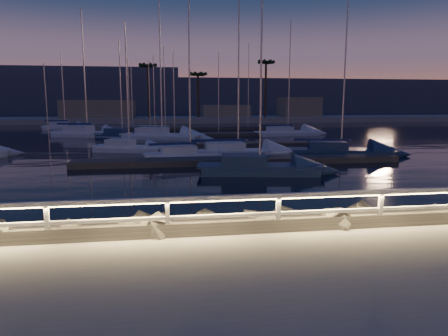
{
  "coord_description": "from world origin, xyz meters",
  "views": [
    {
      "loc": [
        -5.03,
        -10.21,
        3.51
      ],
      "look_at": [
        -2.9,
        4.0,
        1.13
      ],
      "focal_mm": 32.0,
      "sensor_mm": 36.0,
      "label": 1
    }
  ],
  "objects_px": {
    "sailboat_l": "(286,132)",
    "sailboat_n": "(86,133)",
    "sailboat_h": "(338,151)",
    "sailboat_c": "(235,152)",
    "sailboat_i": "(121,134)",
    "sailboat_g": "(160,135)",
    "sailboat_f": "(188,154)",
    "sailboat_m": "(64,126)",
    "sailboat_b": "(256,167)",
    "sailboat_a": "(128,147)",
    "guard_rail": "(345,201)"
  },
  "relations": [
    {
      "from": "sailboat_l",
      "to": "sailboat_n",
      "type": "height_order",
      "value": "sailboat_n"
    },
    {
      "from": "sailboat_h",
      "to": "sailboat_n",
      "type": "relative_size",
      "value": 0.91
    },
    {
      "from": "sailboat_c",
      "to": "sailboat_i",
      "type": "xyz_separation_m",
      "value": [
        -10.21,
        18.21,
        -0.01
      ]
    },
    {
      "from": "sailboat_g",
      "to": "sailboat_f",
      "type": "bearing_deg",
      "value": -61.11
    },
    {
      "from": "sailboat_l",
      "to": "sailboat_h",
      "type": "bearing_deg",
      "value": -100.68
    },
    {
      "from": "sailboat_i",
      "to": "sailboat_n",
      "type": "relative_size",
      "value": 0.75
    },
    {
      "from": "sailboat_h",
      "to": "sailboat_l",
      "type": "relative_size",
      "value": 0.98
    },
    {
      "from": "sailboat_f",
      "to": "sailboat_i",
      "type": "xyz_separation_m",
      "value": [
        -6.62,
        19.01,
        0.02
      ]
    },
    {
      "from": "sailboat_i",
      "to": "sailboat_l",
      "type": "relative_size",
      "value": 0.8
    },
    {
      "from": "sailboat_g",
      "to": "sailboat_m",
      "type": "bearing_deg",
      "value": 149.43
    },
    {
      "from": "sailboat_b",
      "to": "sailboat_l",
      "type": "xyz_separation_m",
      "value": [
        9.76,
        25.65,
        -0.0
      ]
    },
    {
      "from": "sailboat_a",
      "to": "sailboat_f",
      "type": "distance_m",
      "value": 7.15
    },
    {
      "from": "guard_rail",
      "to": "sailboat_h",
      "type": "height_order",
      "value": "sailboat_h"
    },
    {
      "from": "guard_rail",
      "to": "sailboat_g",
      "type": "bearing_deg",
      "value": 98.86
    },
    {
      "from": "sailboat_b",
      "to": "sailboat_f",
      "type": "bearing_deg",
      "value": 129.2
    },
    {
      "from": "sailboat_g",
      "to": "sailboat_n",
      "type": "distance_m",
      "value": 9.94
    },
    {
      "from": "guard_rail",
      "to": "sailboat_m",
      "type": "height_order",
      "value": "sailboat_m"
    },
    {
      "from": "sailboat_a",
      "to": "sailboat_c",
      "type": "relative_size",
      "value": 0.79
    },
    {
      "from": "sailboat_i",
      "to": "sailboat_n",
      "type": "distance_m",
      "value": 4.9
    },
    {
      "from": "sailboat_a",
      "to": "sailboat_b",
      "type": "bearing_deg",
      "value": -35.14
    },
    {
      "from": "sailboat_f",
      "to": "sailboat_m",
      "type": "distance_m",
      "value": 39.34
    },
    {
      "from": "sailboat_h",
      "to": "sailboat_n",
      "type": "xyz_separation_m",
      "value": [
        -22.58,
        20.76,
        0.07
      ]
    },
    {
      "from": "guard_rail",
      "to": "sailboat_m",
      "type": "distance_m",
      "value": 57.5
    },
    {
      "from": "sailboat_b",
      "to": "sailboat_l",
      "type": "bearing_deg",
      "value": 78.65
    },
    {
      "from": "sailboat_f",
      "to": "sailboat_i",
      "type": "bearing_deg",
      "value": 100.4
    },
    {
      "from": "sailboat_a",
      "to": "sailboat_h",
      "type": "height_order",
      "value": "sailboat_h"
    },
    {
      "from": "sailboat_c",
      "to": "sailboat_n",
      "type": "xyz_separation_m",
      "value": [
        -14.57,
        20.44,
        0.05
      ]
    },
    {
      "from": "sailboat_a",
      "to": "sailboat_f",
      "type": "bearing_deg",
      "value": -29.35
    },
    {
      "from": "sailboat_a",
      "to": "sailboat_l",
      "type": "height_order",
      "value": "sailboat_l"
    },
    {
      "from": "sailboat_g",
      "to": "sailboat_i",
      "type": "distance_m",
      "value": 5.04
    },
    {
      "from": "sailboat_g",
      "to": "sailboat_h",
      "type": "distance_m",
      "value": 21.25
    },
    {
      "from": "sailboat_a",
      "to": "sailboat_m",
      "type": "relative_size",
      "value": 0.91
    },
    {
      "from": "sailboat_i",
      "to": "sailboat_m",
      "type": "bearing_deg",
      "value": 145.9
    },
    {
      "from": "guard_rail",
      "to": "sailboat_h",
      "type": "bearing_deg",
      "value": 66.17
    },
    {
      "from": "sailboat_f",
      "to": "sailboat_i",
      "type": "distance_m",
      "value": 20.13
    },
    {
      "from": "sailboat_n",
      "to": "sailboat_a",
      "type": "bearing_deg",
      "value": -49.25
    },
    {
      "from": "sailboat_c",
      "to": "sailboat_g",
      "type": "height_order",
      "value": "sailboat_g"
    },
    {
      "from": "sailboat_g",
      "to": "sailboat_l",
      "type": "distance_m",
      "value": 15.7
    },
    {
      "from": "sailboat_f",
      "to": "sailboat_n",
      "type": "relative_size",
      "value": 0.76
    },
    {
      "from": "sailboat_h",
      "to": "sailboat_i",
      "type": "bearing_deg",
      "value": 149.4
    },
    {
      "from": "sailboat_f",
      "to": "sailboat_g",
      "type": "xyz_separation_m",
      "value": [
        -2.14,
        16.69,
        0.07
      ]
    },
    {
      "from": "sailboat_n",
      "to": "sailboat_h",
      "type": "bearing_deg",
      "value": -23.38
    },
    {
      "from": "sailboat_m",
      "to": "sailboat_n",
      "type": "height_order",
      "value": "sailboat_n"
    },
    {
      "from": "sailboat_b",
      "to": "sailboat_m",
      "type": "bearing_deg",
      "value": 125.45
    },
    {
      "from": "sailboat_b",
      "to": "sailboat_i",
      "type": "relative_size",
      "value": 1.09
    },
    {
      "from": "sailboat_a",
      "to": "sailboat_f",
      "type": "xyz_separation_m",
      "value": [
        4.72,
        -5.38,
        -0.0
      ]
    },
    {
      "from": "sailboat_a",
      "to": "sailboat_n",
      "type": "distance_m",
      "value": 17.05
    },
    {
      "from": "sailboat_g",
      "to": "sailboat_b",
      "type": "bearing_deg",
      "value": -54.45
    },
    {
      "from": "sailboat_h",
      "to": "sailboat_i",
      "type": "relative_size",
      "value": 1.21
    },
    {
      "from": "sailboat_a",
      "to": "sailboat_i",
      "type": "relative_size",
      "value": 0.94
    }
  ]
}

